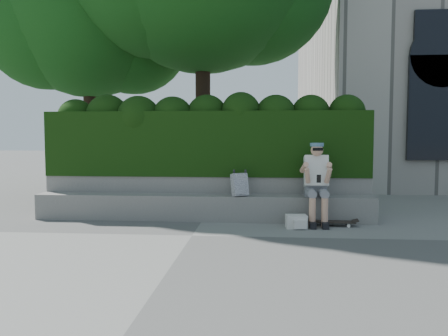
# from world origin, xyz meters

# --- Properties ---
(ground) EXTENTS (80.00, 80.00, 0.00)m
(ground) POSITION_xyz_m (0.00, 0.00, 0.00)
(ground) COLOR slate
(ground) RESTS_ON ground
(bench_ledge) EXTENTS (6.00, 0.45, 0.45)m
(bench_ledge) POSITION_xyz_m (0.00, 1.25, 0.23)
(bench_ledge) COLOR gray
(bench_ledge) RESTS_ON ground
(planter_wall) EXTENTS (6.00, 0.50, 0.75)m
(planter_wall) POSITION_xyz_m (0.00, 1.73, 0.38)
(planter_wall) COLOR gray
(planter_wall) RESTS_ON ground
(hedge) EXTENTS (6.00, 1.00, 1.20)m
(hedge) POSITION_xyz_m (0.00, 1.95, 1.35)
(hedge) COLOR black
(hedge) RESTS_ON planter_wall
(tree_right) EXTENTS (4.33, 4.33, 6.85)m
(tree_right) POSITION_xyz_m (-3.47, 4.86, 4.67)
(tree_right) COLOR black
(tree_right) RESTS_ON ground
(person) EXTENTS (0.40, 0.76, 1.38)m
(person) POSITION_xyz_m (1.97, 1.07, 0.75)
(person) COLOR slate
(person) RESTS_ON ground
(skateboard) EXTENTS (0.79, 0.24, 0.08)m
(skateboard) POSITION_xyz_m (2.20, 0.89, 0.07)
(skateboard) COLOR black
(skateboard) RESTS_ON ground
(backpack_plaid) EXTENTS (0.30, 0.25, 0.39)m
(backpack_plaid) POSITION_xyz_m (0.66, 1.15, 0.65)
(backpack_plaid) COLOR silver
(backpack_plaid) RESTS_ON bench_ledge
(backpack_ground) EXTENTS (0.35, 0.26, 0.21)m
(backpack_ground) POSITION_xyz_m (1.61, 0.68, 0.11)
(backpack_ground) COLOR beige
(backpack_ground) RESTS_ON ground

